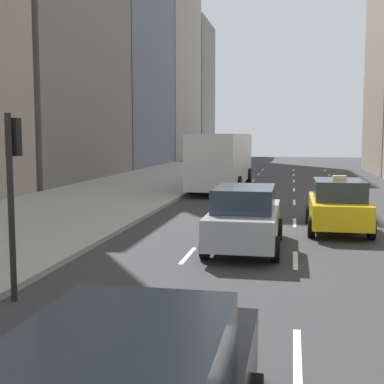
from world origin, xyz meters
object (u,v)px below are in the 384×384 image
Objects in this scene: sedan_silver_behind at (245,217)px; city_bus at (223,159)px; traffic_light_pole at (12,176)px; taxi_lead at (338,205)px.

city_bus is at bearing 99.41° from sedan_silver_behind.
city_bus is 22.46m from traffic_light_pole.
city_bus is at bearing 112.50° from taxi_lead.
traffic_light_pole is (-3.95, -5.45, 1.51)m from sedan_silver_behind.
sedan_silver_behind is 6.90m from traffic_light_pole.
city_bus is (-2.81, 16.97, 0.88)m from sedan_silver_behind.
traffic_light_pole is (-6.75, -8.88, 1.53)m from taxi_lead.
sedan_silver_behind is at bearing -129.25° from taxi_lead.
taxi_lead is at bearing -67.50° from city_bus.
taxi_lead is at bearing 50.75° from sedan_silver_behind.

